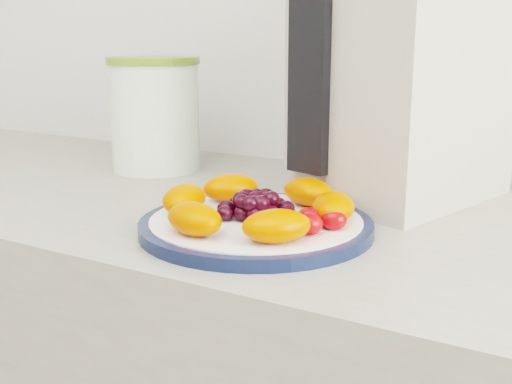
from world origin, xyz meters
The scene contains 7 objects.
plate_rim centered at (0.11, 1.07, 0.91)m, with size 0.28×0.28×0.01m, color #0F1A38.
plate_face centered at (0.11, 1.07, 0.91)m, with size 0.26×0.26×0.02m, color white.
canister centered at (-0.23, 1.31, 0.99)m, with size 0.15×0.15×0.18m, color #347110.
canister_lid centered at (-0.23, 1.31, 1.09)m, with size 0.16×0.16×0.01m, color olive.
appliance_body centered at (0.20, 1.33, 1.08)m, with size 0.20×0.28×0.35m, color #ADA895.
appliance_panel centered at (0.12, 1.21, 1.08)m, with size 0.06×0.02×0.26m, color black.
fruit_plate centered at (0.11, 1.07, 0.93)m, with size 0.24×0.24×0.04m.
Camera 1 is at (0.49, 0.44, 1.13)m, focal length 45.00 mm.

